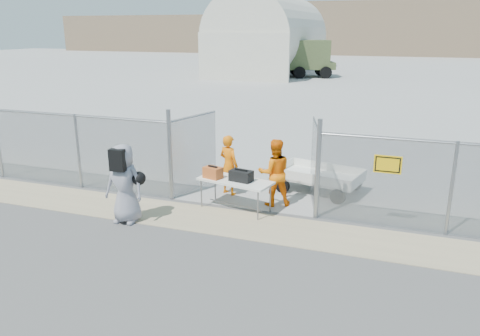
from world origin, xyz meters
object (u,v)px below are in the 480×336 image
at_px(visitor, 124,184).
at_px(utility_trailer, 319,179).
at_px(security_worker_right, 274,173).
at_px(folding_table, 235,195).
at_px(security_worker_left, 229,165).

xyz_separation_m(visitor, utility_trailer, (4.03, 3.76, -0.60)).
distance_m(visitor, utility_trailer, 5.55).
bearing_deg(security_worker_right, visitor, 10.97).
bearing_deg(utility_trailer, folding_table, -116.95).
bearing_deg(utility_trailer, security_worker_right, -109.55).
xyz_separation_m(security_worker_right, utility_trailer, (0.94, 1.47, -0.53)).
xyz_separation_m(folding_table, utility_trailer, (1.79, 2.14, -0.04)).
relative_size(folding_table, visitor, 0.99).
height_order(security_worker_left, utility_trailer, security_worker_left).
xyz_separation_m(security_worker_right, visitor, (-3.09, -2.28, 0.07)).
distance_m(folding_table, security_worker_right, 1.19).
bearing_deg(folding_table, visitor, -132.22).
distance_m(security_worker_right, visitor, 3.85).
relative_size(folding_table, security_worker_left, 1.12).
bearing_deg(visitor, security_worker_left, 55.39).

